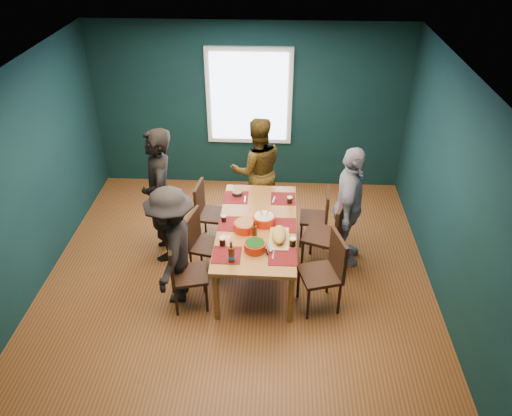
{
  "coord_description": "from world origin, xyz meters",
  "views": [
    {
      "loc": [
        0.49,
        -5.02,
        4.32
      ],
      "look_at": [
        0.23,
        0.08,
        1.02
      ],
      "focal_mm": 35.0,
      "sensor_mm": 36.0,
      "label": 1
    }
  ],
  "objects": [
    {
      "name": "cutting_board",
      "position": [
        0.52,
        -0.18,
        0.8
      ],
      "size": [
        0.28,
        0.58,
        0.13
      ],
      "rotation": [
        0.0,
        0.0,
        -0.02
      ],
      "color": "tan",
      "rests_on": "dining_table"
    },
    {
      "name": "chair_right_near",
      "position": [
        1.1,
        -0.47,
        0.58
      ],
      "size": [
        0.56,
        0.56,
        0.99
      ],
      "rotation": [
        0.0,
        0.0,
        0.28
      ],
      "color": "black",
      "rests_on": "floor"
    },
    {
      "name": "bowl_herbs",
      "position": [
        0.24,
        -0.4,
        0.8
      ],
      "size": [
        0.26,
        0.26,
        0.11
      ],
      "color": "red",
      "rests_on": "dining_table"
    },
    {
      "name": "small_bowl",
      "position": [
        -0.06,
        0.82,
        0.77
      ],
      "size": [
        0.14,
        0.14,
        0.06
      ],
      "color": "black",
      "rests_on": "dining_table"
    },
    {
      "name": "chair_left_mid",
      "position": [
        -0.47,
        0.07,
        0.53
      ],
      "size": [
        0.49,
        0.49,
        0.9
      ],
      "rotation": [
        0.0,
        0.0,
        -0.22
      ],
      "color": "black",
      "rests_on": "floor"
    },
    {
      "name": "cola_glass_b",
      "position": [
        0.68,
        -0.3,
        0.8
      ],
      "size": [
        0.08,
        0.08,
        0.11
      ],
      "color": "black",
      "rests_on": "dining_table"
    },
    {
      "name": "bowl_salad",
      "position": [
        0.1,
        -0.0,
        0.8
      ],
      "size": [
        0.27,
        0.27,
        0.11
      ],
      "color": "red",
      "rests_on": "dining_table"
    },
    {
      "name": "chair_left_far",
      "position": [
        -0.49,
        0.78,
        0.53
      ],
      "size": [
        0.46,
        0.46,
        0.92
      ],
      "rotation": [
        0.0,
        0.0,
        -0.12
      ],
      "color": "black",
      "rests_on": "floor"
    },
    {
      "name": "napkin_c",
      "position": [
        0.56,
        -0.58,
        0.74
      ],
      "size": [
        0.18,
        0.18,
        0.0
      ],
      "primitive_type": "cube",
      "rotation": [
        0.0,
        0.0,
        0.73
      ],
      "color": "#FF806B",
      "rests_on": "dining_table"
    },
    {
      "name": "dining_table",
      "position": [
        0.24,
        0.12,
        0.67
      ],
      "size": [
        1.0,
        1.96,
        0.74
      ],
      "rotation": [
        0.0,
        0.0,
        -0.01
      ],
      "color": "olive",
      "rests_on": "floor"
    },
    {
      "name": "chair_right_mid",
      "position": [
        1.18,
        0.23,
        0.6
      ],
      "size": [
        0.6,
        0.6,
        1.04
      ],
      "rotation": [
        0.0,
        0.0,
        -0.34
      ],
      "color": "black",
      "rests_on": "floor"
    },
    {
      "name": "beer_bottle_b",
      "position": [
        0.22,
        -0.17,
        0.84
      ],
      "size": [
        0.06,
        0.06,
        0.25
      ],
      "color": "#4B1E0D",
      "rests_on": "dining_table"
    },
    {
      "name": "cola_glass_c",
      "position": [
        0.65,
        0.65,
        0.8
      ],
      "size": [
        0.07,
        0.07,
        0.1
      ],
      "color": "black",
      "rests_on": "dining_table"
    },
    {
      "name": "person_far_left",
      "position": [
        -1.04,
        0.45,
        0.93
      ],
      "size": [
        0.59,
        0.76,
        1.86
      ],
      "primitive_type": "imported",
      "rotation": [
        0.0,
        0.0,
        4.96
      ],
      "color": "black",
      "rests_on": "floor"
    },
    {
      "name": "napkin_a",
      "position": [
        0.59,
        0.22,
        0.74
      ],
      "size": [
        0.15,
        0.15,
        0.0
      ],
      "primitive_type": "cube",
      "rotation": [
        0.0,
        0.0,
        0.24
      ],
      "color": "#FF806B",
      "rests_on": "dining_table"
    },
    {
      "name": "person_near_left",
      "position": [
        -0.73,
        -0.41,
        0.77
      ],
      "size": [
        0.59,
        1.01,
        1.54
      ],
      "primitive_type": "imported",
      "rotation": [
        0.0,
        0.0,
        4.69
      ],
      "color": "black",
      "rests_on": "floor"
    },
    {
      "name": "bowl_dumpling",
      "position": [
        0.33,
        0.16,
        0.81
      ],
      "size": [
        0.28,
        0.28,
        0.26
      ],
      "color": "red",
      "rests_on": "dining_table"
    },
    {
      "name": "room",
      "position": [
        0.0,
        0.27,
        1.37
      ],
      "size": [
        5.01,
        5.01,
        2.71
      ],
      "color": "brown",
      "rests_on": "ground"
    },
    {
      "name": "person_back",
      "position": [
        0.18,
        1.42,
        0.81
      ],
      "size": [
        0.91,
        0.77,
        1.63
      ],
      "primitive_type": "imported",
      "rotation": [
        0.0,
        0.0,
        3.36
      ],
      "color": "black",
      "rests_on": "floor"
    },
    {
      "name": "napkin_b",
      "position": [
        -0.14,
        -0.18,
        0.74
      ],
      "size": [
        0.16,
        0.16,
        0.0
      ],
      "primitive_type": "cube",
      "rotation": [
        0.0,
        0.0,
        -0.31
      ],
      "color": "#FF806B",
      "rests_on": "dining_table"
    },
    {
      "name": "chair_right_far",
      "position": [
        1.09,
        0.81,
        0.49
      ],
      "size": [
        0.41,
        0.41,
        0.84
      ],
      "rotation": [
        0.0,
        0.0,
        -0.08
      ],
      "color": "black",
      "rests_on": "floor"
    },
    {
      "name": "beer_bottle_a",
      "position": [
        -0.01,
        -0.62,
        0.84
      ],
      "size": [
        0.07,
        0.07,
        0.27
      ],
      "color": "#4B1E0D",
      "rests_on": "dining_table"
    },
    {
      "name": "chair_left_near",
      "position": [
        -0.62,
        -0.56,
        0.54
      ],
      "size": [
        0.5,
        0.5,
        0.93
      ],
      "rotation": [
        0.0,
        0.0,
        0.23
      ],
      "color": "black",
      "rests_on": "floor"
    },
    {
      "name": "person_right",
      "position": [
        1.41,
        0.44,
        0.84
      ],
      "size": [
        0.57,
        1.04,
        1.68
      ],
      "primitive_type": "imported",
      "rotation": [
        0.0,
        0.0,
        1.4
      ],
      "color": "white",
      "rests_on": "floor"
    },
    {
      "name": "cola_glass_a",
      "position": [
        -0.15,
        -0.33,
        0.8
      ],
      "size": [
        0.08,
        0.08,
        0.11
      ],
      "color": "black",
      "rests_on": "dining_table"
    },
    {
      "name": "cola_glass_d",
      "position": [
        -0.18,
        0.17,
        0.79
      ],
      "size": [
        0.06,
        0.06,
        0.09
      ],
      "color": "black",
      "rests_on": "dining_table"
    }
  ]
}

